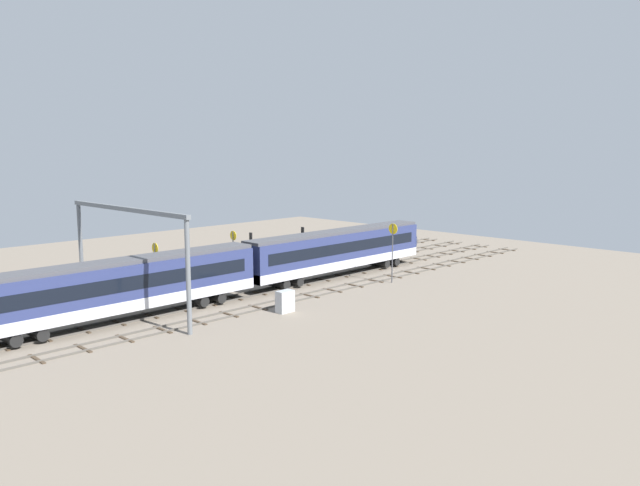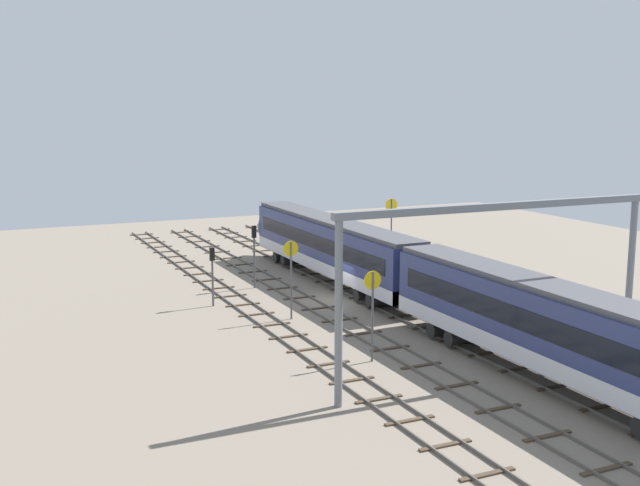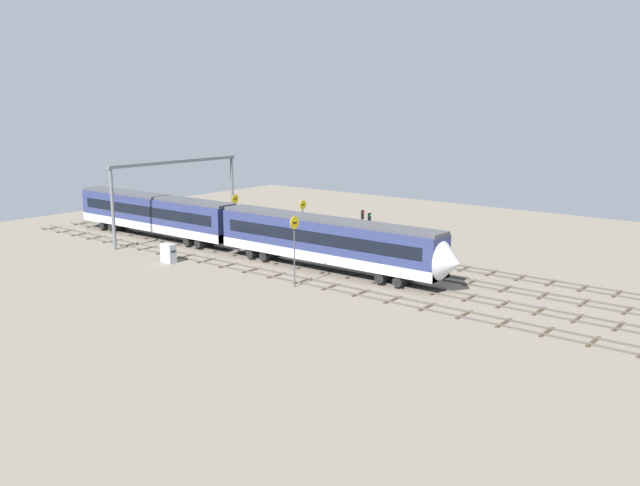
# 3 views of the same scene
# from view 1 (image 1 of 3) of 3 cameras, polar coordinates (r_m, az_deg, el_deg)

# --- Properties ---
(ground_plane) EXTENTS (87.26, 87.26, 0.00)m
(ground_plane) POSITION_cam_1_polar(r_m,az_deg,el_deg) (64.98, -2.98, -3.44)
(ground_plane) COLOR gray
(track_near_foreground) EXTENTS (71.26, 2.40, 0.16)m
(track_near_foreground) POSITION_cam_1_polar(r_m,az_deg,el_deg) (60.50, 1.15, -4.27)
(track_near_foreground) COLOR #59544C
(track_near_foreground) RESTS_ON ground
(track_with_train) EXTENTS (71.26, 2.40, 0.16)m
(track_with_train) POSITION_cam_1_polar(r_m,az_deg,el_deg) (63.44, -1.67, -3.67)
(track_with_train) COLOR #59544C
(track_with_train) RESTS_ON ground
(track_middle) EXTENTS (71.26, 2.40, 0.16)m
(track_middle) POSITION_cam_1_polar(r_m,az_deg,el_deg) (66.53, -4.23, -3.11)
(track_middle) COLOR #59544C
(track_middle) RESTS_ON ground
(track_second_far) EXTENTS (71.26, 2.40, 0.16)m
(track_second_far) POSITION_cam_1_polar(r_m,az_deg,el_deg) (69.75, -6.56, -2.60)
(track_second_far) COLOR #59544C
(track_second_far) RESTS_ON ground
(train) EXTENTS (50.40, 3.24, 4.80)m
(train) POSITION_cam_1_polar(r_m,az_deg,el_deg) (58.75, -6.21, -2.13)
(train) COLOR navy
(train) RESTS_ON ground
(overhead_gantry) EXTENTS (0.40, 17.87, 8.83)m
(overhead_gantry) POSITION_cam_1_polar(r_m,az_deg,el_deg) (53.52, -17.06, 0.76)
(overhead_gantry) COLOR slate
(overhead_gantry) RESTS_ON ground
(speed_sign_near_foreground) EXTENTS (0.14, 1.00, 4.90)m
(speed_sign_near_foreground) POSITION_cam_1_polar(r_m,az_deg,el_deg) (60.09, -14.68, -1.54)
(speed_sign_near_foreground) COLOR #4C4C51
(speed_sign_near_foreground) RESTS_ON ground
(speed_sign_mid_trackside) EXTENTS (0.14, 1.00, 5.06)m
(speed_sign_mid_trackside) POSITION_cam_1_polar(r_m,az_deg,el_deg) (65.92, -7.86, -0.37)
(speed_sign_mid_trackside) COLOR #4C4C51
(speed_sign_mid_trackside) RESTS_ON ground
(speed_sign_far_trackside) EXTENTS (0.14, 1.07, 6.05)m
(speed_sign_far_trackside) POSITION_cam_1_polar(r_m,az_deg,el_deg) (63.71, 6.59, -0.06)
(speed_sign_far_trackside) COLOR #4C4C51
(speed_sign_far_trackside) RESTS_ON ground
(signal_light_trackside_approach) EXTENTS (0.31, 0.32, 4.04)m
(signal_light_trackside_approach) POSITION_cam_1_polar(r_m,az_deg,el_deg) (72.03, -6.27, -0.14)
(signal_light_trackside_approach) COLOR #4C4C51
(signal_light_trackside_approach) RESTS_ON ground
(signal_light_trackside_departure) EXTENTS (0.31, 0.32, 4.71)m
(signal_light_trackside_departure) POSITION_cam_1_polar(r_m,az_deg,el_deg) (71.28, -1.58, 0.15)
(signal_light_trackside_departure) COLOR #4C4C51
(signal_light_trackside_departure) RESTS_ON ground
(relay_cabinet) EXTENTS (1.50, 0.84, 1.84)m
(relay_cabinet) POSITION_cam_1_polar(r_m,az_deg,el_deg) (52.58, -3.18, -5.30)
(relay_cabinet) COLOR #B2B7BC
(relay_cabinet) RESTS_ON ground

